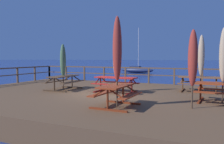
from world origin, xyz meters
TOP-DOWN VIEW (x-y plane):
  - ground_plane at (0.00, 0.00)m, footprint 600.00×600.00m
  - wooden_deck at (0.00, 0.00)m, footprint 15.54×10.38m
  - railing_waterside_far at (0.00, 5.04)m, footprint 15.34×0.10m
  - picnic_table_front_left at (0.30, 0.55)m, footprint 2.18×1.49m
  - picnic_table_mid_centre at (4.16, 2.41)m, footprint 2.00×1.43m
  - picnic_table_mid_right at (5.18, -0.29)m, footprint 2.13×1.56m
  - picnic_table_back_left at (-2.64, 0.22)m, footprint 1.45×2.06m
  - picnic_table_front_right at (1.65, -2.61)m, footprint 1.44×1.72m
  - patio_umbrella_tall_mid_right at (0.30, 0.62)m, footprint 0.32×0.32m
  - patio_umbrella_tall_front at (4.24, 2.45)m, footprint 0.32×0.32m
  - patio_umbrella_short_front at (5.14, -0.33)m, footprint 0.32×0.32m
  - patio_umbrella_tall_back_left at (-2.72, 0.27)m, footprint 0.32×0.32m
  - patio_umbrella_tall_back_right at (1.70, -2.59)m, footprint 0.32×0.32m
  - patio_umbrella_short_back at (4.14, -1.81)m, footprint 0.32×0.32m
  - sailboat_distant at (-7.04, 27.17)m, footprint 6.15×2.37m

SIDE VIEW (x-z plane):
  - ground_plane at x=0.00m, z-range 0.00..0.00m
  - wooden_deck at x=0.00m, z-range 0.00..0.79m
  - sailboat_distant at x=-7.04m, z-range -3.35..4.37m
  - picnic_table_front_right at x=1.65m, z-range 0.95..1.73m
  - picnic_table_mid_centre at x=4.16m, z-range 0.96..1.73m
  - picnic_table_back_left at x=-2.64m, z-range 0.96..1.74m
  - picnic_table_mid_right at x=5.18m, z-range 0.96..1.74m
  - picnic_table_front_left at x=0.30m, z-range 0.96..1.74m
  - railing_waterside_far at x=0.00m, z-range 0.99..2.08m
  - patio_umbrella_tall_back_left at x=-2.72m, z-range 1.12..3.62m
  - patio_umbrella_tall_mid_right at x=0.30m, z-range 1.15..3.81m
  - patio_umbrella_short_back at x=4.14m, z-range 1.15..3.84m
  - patio_umbrella_short_front at x=5.14m, z-range 1.18..4.07m
  - patio_umbrella_tall_front at x=4.24m, z-range 1.18..4.09m
  - patio_umbrella_tall_back_right at x=1.70m, z-range 1.22..4.40m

